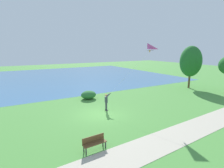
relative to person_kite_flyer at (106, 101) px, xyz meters
name	(u,v)px	position (x,y,z in m)	size (l,w,h in m)	color
ground_plane	(100,114)	(0.54, -0.97, -1.05)	(120.00, 120.00, 0.00)	#4C8E3D
lake_water	(67,76)	(-24.62, 3.03, -1.04)	(36.00, 44.00, 0.01)	teal
walkway_path	(169,139)	(7.29, 1.03, -1.04)	(2.40, 32.00, 0.02)	#B7AD99
person_kite_flyer	(106,101)	(0.00, 0.00, 0.00)	(0.51, 0.63, 1.83)	#232328
flying_kite	(147,48)	(1.14, 4.12, 5.18)	(1.90, 4.26, 4.89)	#E02D9E
park_bench_near_walkway	(94,142)	(5.89, -4.05, -0.54)	(0.52, 1.52, 0.88)	brown
tree_treeline_center	(191,61)	(-2.75, 16.58, 3.19)	(3.24, 3.43, 6.65)	brown
lakeside_shrub	(89,95)	(-4.94, 0.13, -0.53)	(1.63, 1.90, 1.03)	#2D7033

